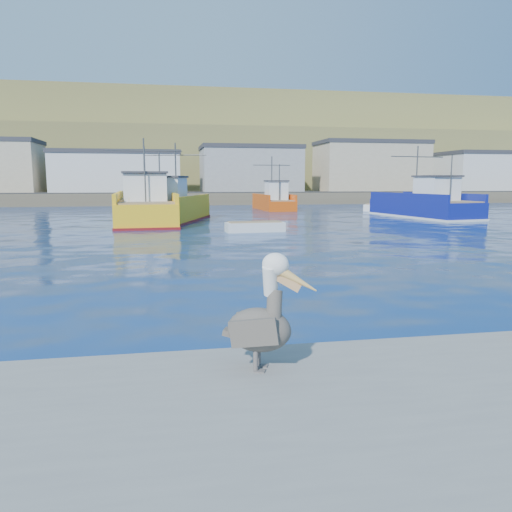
{
  "coord_description": "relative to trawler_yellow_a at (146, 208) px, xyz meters",
  "views": [
    {
      "loc": [
        -3.23,
        -11.06,
        3.3
      ],
      "look_at": [
        -0.67,
        3.0,
        1.14
      ],
      "focal_mm": 35.0,
      "sensor_mm": 36.0,
      "label": 1
    }
  ],
  "objects": [
    {
      "name": "trawler_blue",
      "position": [
        24.89,
        1.65,
        -0.09
      ],
      "size": [
        5.93,
        12.32,
        6.58
      ],
      "color": "navy",
      "rests_on": "ground"
    },
    {
      "name": "trawler_yellow_b",
      "position": [
        2.06,
        0.94,
        -0.13
      ],
      "size": [
        6.97,
        11.73,
        6.49
      ],
      "color": "yellow",
      "rests_on": "ground"
    },
    {
      "name": "ground",
      "position": [
        4.75,
        -29.44,
        -1.16
      ],
      "size": [
        260.0,
        260.0,
        0.0
      ],
      "primitive_type": "plane",
      "color": "navy",
      "rests_on": "ground"
    },
    {
      "name": "boat_orange",
      "position": [
        13.85,
        15.68,
        -0.12
      ],
      "size": [
        4.43,
        8.55,
        6.1
      ],
      "color": "#DC4B0D",
      "rests_on": "ground"
    },
    {
      "name": "far_shore",
      "position": [
        4.75,
        79.76,
        7.82
      ],
      "size": [
        200.0,
        81.0,
        24.0
      ],
      "color": "brown",
      "rests_on": "ground"
    },
    {
      "name": "trawler_yellow_a",
      "position": [
        0.0,
        0.0,
        0.0
      ],
      "size": [
        6.15,
        13.64,
        6.79
      ],
      "color": "yellow",
      "rests_on": "ground"
    },
    {
      "name": "skiff_mid",
      "position": [
        7.26,
        -8.53,
        -0.89
      ],
      "size": [
        3.88,
        1.58,
        0.83
      ],
      "color": "silver",
      "rests_on": "ground"
    },
    {
      "name": "dock_bollards",
      "position": [
        5.35,
        -32.84,
        -0.51
      ],
      "size": [
        36.2,
        0.2,
        0.3
      ],
      "color": "#4C4C4C",
      "rests_on": "dock"
    },
    {
      "name": "skiff_far",
      "position": [
        24.8,
        12.3,
        -0.84
      ],
      "size": [
        4.04,
        4.55,
        0.99
      ],
      "color": "silver",
      "rests_on": "ground"
    },
    {
      "name": "pelican",
      "position": [
        2.89,
        -33.48,
        0.1
      ],
      "size": [
        1.4,
        0.89,
        1.77
      ],
      "color": "#595451",
      "rests_on": "dock"
    }
  ]
}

